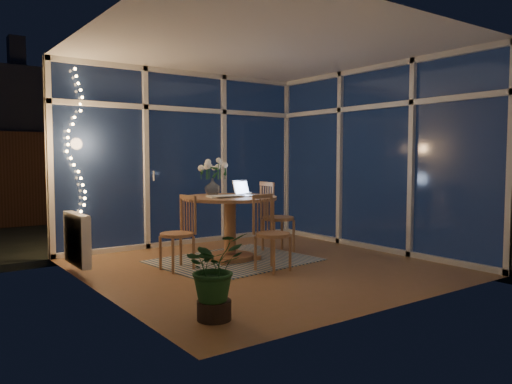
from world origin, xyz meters
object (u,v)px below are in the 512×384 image
at_px(dining_table, 230,228).
at_px(chair_right, 278,216).
at_px(chair_front, 273,233).
at_px(chair_left, 177,232).
at_px(laptop, 248,187).
at_px(flower_vase, 213,187).
at_px(potted_plant, 214,274).

height_order(dining_table, chair_right, chair_right).
bearing_deg(chair_front, chair_right, 37.88).
relative_size(dining_table, chair_front, 1.33).
height_order(chair_left, laptop, laptop).
distance_m(dining_table, flower_vase, 0.61).
xyz_separation_m(chair_right, flower_vase, (-0.89, 0.27, 0.42)).
bearing_deg(flower_vase, chair_front, -84.20).
distance_m(chair_left, laptop, 1.16).
bearing_deg(potted_plant, dining_table, 54.18).
xyz_separation_m(chair_right, laptop, (-0.60, -0.13, 0.43)).
height_order(chair_right, chair_front, chair_right).
xyz_separation_m(dining_table, laptop, (0.23, -0.08, 0.52)).
distance_m(dining_table, chair_left, 0.83).
height_order(chair_left, potted_plant, chair_left).
bearing_deg(chair_front, potted_plant, -153.64).
xyz_separation_m(dining_table, chair_right, (0.83, 0.05, 0.09)).
relative_size(dining_table, potted_plant, 1.58).
xyz_separation_m(dining_table, chair_front, (0.06, -0.83, 0.04)).
relative_size(chair_right, potted_plant, 1.31).
height_order(chair_front, laptop, laptop).
relative_size(chair_left, chair_front, 0.98).
xyz_separation_m(chair_left, chair_right, (1.65, 0.19, 0.06)).
height_order(dining_table, chair_left, chair_left).
bearing_deg(chair_right, dining_table, 101.41).
bearing_deg(laptop, chair_front, -122.61).
xyz_separation_m(chair_left, chair_front, (0.88, -0.70, 0.01)).
distance_m(chair_left, chair_front, 1.12).
relative_size(flower_vase, potted_plant, 0.28).
relative_size(chair_front, flower_vase, 4.28).
bearing_deg(chair_left, laptop, 87.88).
xyz_separation_m(chair_right, chair_front, (-0.77, -0.88, -0.05)).
bearing_deg(chair_left, flower_vase, 115.99).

